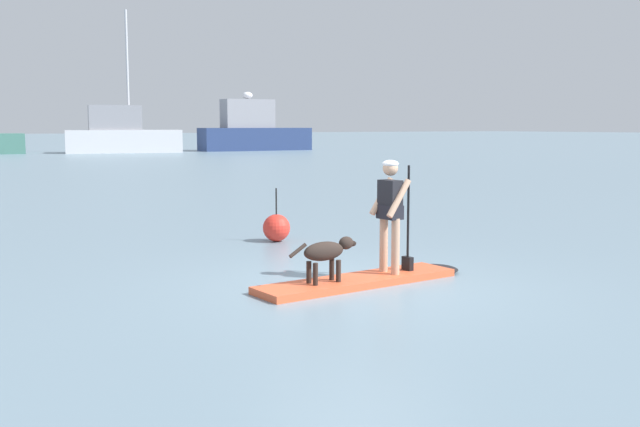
# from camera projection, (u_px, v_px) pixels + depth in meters

# --- Properties ---
(ground_plane) EXTENTS (400.00, 400.00, 0.00)m
(ground_plane) POSITION_uv_depth(u_px,v_px,m) (357.00, 285.00, 10.36)
(ground_plane) COLOR slate
(paddleboard) EXTENTS (3.40, 0.90, 0.10)m
(paddleboard) POSITION_uv_depth(u_px,v_px,m) (370.00, 279.00, 10.48)
(paddleboard) COLOR #E55933
(paddleboard) RESTS_ON ground_plane
(person_paddler) EXTENTS (0.62, 0.49, 1.63)m
(person_paddler) POSITION_uv_depth(u_px,v_px,m) (391.00, 208.00, 10.58)
(person_paddler) COLOR tan
(person_paddler) RESTS_ON paddleboard
(dog) EXTENTS (1.10, 0.26, 0.60)m
(dog) POSITION_uv_depth(u_px,v_px,m) (327.00, 252.00, 10.00)
(dog) COLOR #2D231E
(dog) RESTS_ON paddleboard
(moored_boat_center) EXTENTS (9.45, 4.75, 11.40)m
(moored_boat_center) POSITION_uv_depth(u_px,v_px,m) (122.00, 135.00, 59.93)
(moored_boat_center) COLOR silver
(moored_boat_center) RESTS_ON ground_plane
(moored_boat_starboard) EXTENTS (10.09, 3.25, 5.12)m
(moored_boat_starboard) POSITION_uv_depth(u_px,v_px,m) (253.00, 131.00, 65.43)
(moored_boat_starboard) COLOR navy
(moored_boat_starboard) RESTS_ON ground_plane
(marker_buoy) EXTENTS (0.52, 0.52, 1.02)m
(marker_buoy) POSITION_uv_depth(u_px,v_px,m) (276.00, 228.00, 14.18)
(marker_buoy) COLOR red
(marker_buoy) RESTS_ON ground_plane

